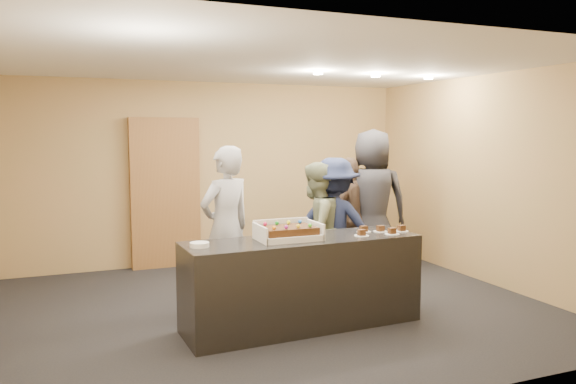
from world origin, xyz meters
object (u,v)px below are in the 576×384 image
Objects in this scene: person_brown_extra at (350,217)px; person_sage_man at (315,230)px; plate_stack at (199,245)px; person_navy_man at (334,226)px; cake_box at (287,235)px; person_server_grey at (226,228)px; storage_cabinet at (165,193)px; serving_counter at (302,282)px; sheet_cake at (288,230)px; person_dark_suit at (372,202)px.

person_sage_man is at bearing 8.79° from person_brown_extra.
plate_stack is 2.11m from person_navy_man.
person_server_grey is (-0.39, 0.85, -0.04)m from cake_box.
cake_box is at bearing 91.99° from person_server_grey.
person_server_grey is 1.12× the size of person_brown_extra.
person_sage_man reaches higher than cake_box.
storage_cabinet is 2.23m from person_server_grey.
plate_stack is (-1.05, -0.04, 0.47)m from serving_counter.
plate_stack is at bearing 0.41° from person_sage_man.
person_server_grey is at bearing 114.04° from sheet_cake.
person_sage_man reaches higher than serving_counter.
person_server_grey is at bearing -82.65° from storage_cabinet.
person_brown_extra is at bearing 45.76° from cake_box.
person_brown_extra is at bearing 46.85° from serving_counter.
person_dark_suit is at bearing 40.43° from serving_counter.
cake_box is 3.43× the size of plate_stack.
person_brown_extra is at bearing 34.11° from plate_stack.
person_brown_extra is at bearing -170.32° from person_sage_man.
storage_cabinet is 4.17× the size of sheet_cake.
person_brown_extra is at bearing -32.73° from storage_cabinet.
cake_box is 2.26m from person_brown_extra.
sheet_cake is at bearing 2.35° from plate_stack.
person_brown_extra is (2.25, -1.45, -0.27)m from storage_cabinet.
person_dark_suit reaches higher than person_server_grey.
serving_counter is 1.33× the size of person_server_grey.
plate_stack is (-0.90, -0.04, -0.07)m from sheet_cake.
person_dark_suit is at bearing 40.24° from sheet_cake.
person_navy_man is at bearing 46.27° from serving_counter.
serving_counter is 1.11× the size of storage_cabinet.
plate_stack is at bearing 62.20° from person_navy_man.
person_sage_man is at bearing 51.99° from sheet_cake.
plate_stack is 0.10× the size of person_server_grey.
plate_stack is 2.99m from person_brown_extra.
serving_counter is at bearing 61.99° from person_dark_suit.
serving_counter is at bearing 17.93° from person_brown_extra.
cake_box is at bearing 14.59° from person_brown_extra.
serving_counter is 1.20× the size of person_dark_suit.
serving_counter is 1.14m from person_sage_man.
serving_counter is 2.20m from person_brown_extra.
plate_stack is at bearing 179.77° from serving_counter.
storage_cabinet is at bearing -10.89° from person_dark_suit.
plate_stack is (-0.90, -0.06, -0.02)m from cake_box.
serving_counter is 1.48× the size of person_brown_extra.
sheet_cake is at bearing 177.76° from serving_counter.
person_brown_extra is 0.37m from person_dark_suit.
person_server_grey reaches higher than cake_box.
plate_stack is at bearing -94.10° from storage_cabinet.
person_sage_man is at bearing 30.69° from plate_stack.
sheet_cake is (-0.00, -0.02, 0.05)m from cake_box.
person_dark_suit reaches higher than person_navy_man.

